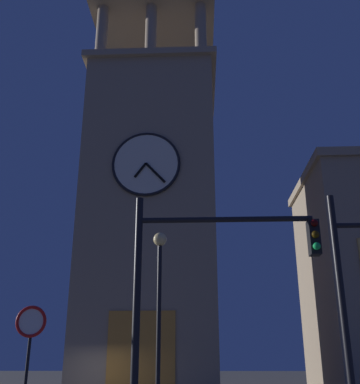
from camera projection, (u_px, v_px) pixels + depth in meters
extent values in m
cube|color=gray|center=(152.00, 225.00, 27.72)|extent=(7.30, 6.94, 18.54)
cube|color=gray|center=(155.00, 86.00, 30.96)|extent=(7.90, 7.54, 0.40)
cylinder|color=gray|center=(201.00, 30.00, 28.85)|extent=(0.70, 0.70, 3.75)
cylinder|color=gray|center=(151.00, 31.00, 28.98)|extent=(0.70, 0.70, 3.75)
cylinder|color=gray|center=(102.00, 33.00, 29.10)|extent=(0.70, 0.70, 3.75)
cylinder|color=gray|center=(201.00, 83.00, 34.24)|extent=(0.70, 0.70, 3.75)
cylinder|color=gray|center=(159.00, 84.00, 34.37)|extent=(0.70, 0.70, 3.75)
cylinder|color=gray|center=(117.00, 85.00, 34.49)|extent=(0.70, 0.70, 3.75)
cube|color=gray|center=(156.00, 34.00, 32.38)|extent=(7.90, 7.54, 0.40)
cylinder|color=black|center=(156.00, 14.00, 32.98)|extent=(0.12, 0.12, 3.05)
cylinder|color=silver|center=(146.00, 164.00, 25.22)|extent=(3.54, 0.12, 3.54)
torus|color=black|center=(146.00, 164.00, 25.20)|extent=(3.70, 0.16, 3.70)
cube|color=black|center=(140.00, 170.00, 25.00)|extent=(0.67, 0.06, 0.86)
cube|color=black|center=(155.00, 173.00, 24.92)|extent=(1.11, 0.06, 1.18)
cube|color=orange|center=(141.00, 355.00, 22.01)|extent=(3.20, 0.24, 4.00)
cylinder|color=black|center=(136.00, 316.00, 9.57)|extent=(0.16, 0.16, 5.04)
cylinder|color=black|center=(225.00, 220.00, 10.18)|extent=(3.72, 0.12, 0.12)
cube|color=black|center=(314.00, 238.00, 9.96)|extent=(0.22, 0.30, 0.75)
sphere|color=#360505|center=(314.00, 223.00, 9.89)|extent=(0.16, 0.16, 0.16)
sphere|color=#392705|center=(316.00, 234.00, 9.80)|extent=(0.16, 0.16, 0.16)
sphere|color=#18C154|center=(317.00, 246.00, 9.71)|extent=(0.16, 0.16, 0.16)
cylinder|color=black|center=(343.00, 311.00, 10.45)|extent=(0.16, 0.16, 5.40)
cylinder|color=black|center=(159.00, 329.00, 14.45)|extent=(0.14, 0.14, 5.21)
sphere|color=#F9DB8C|center=(160.00, 239.00, 15.41)|extent=(0.44, 0.44, 0.44)
cylinder|color=black|center=(26.00, 375.00, 11.36)|extent=(0.08, 0.08, 2.69)
cylinder|color=white|center=(31.00, 322.00, 11.75)|extent=(0.70, 0.04, 0.70)
torus|color=red|center=(31.00, 322.00, 11.73)|extent=(0.78, 0.08, 0.78)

